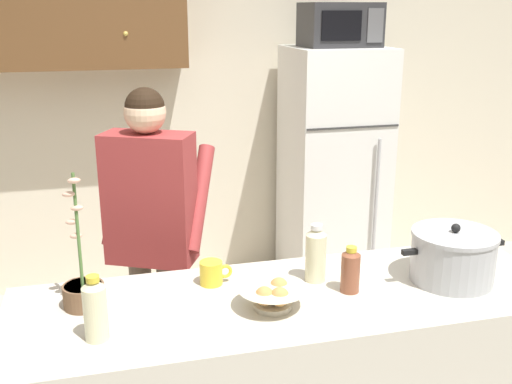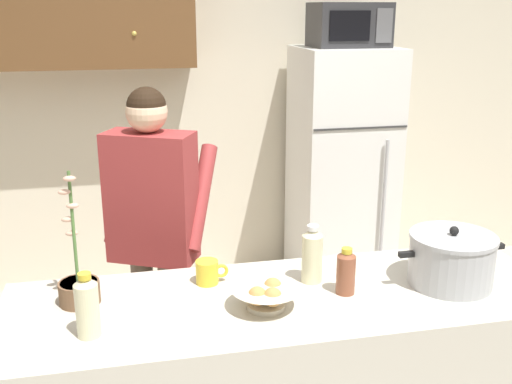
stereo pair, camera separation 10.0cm
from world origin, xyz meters
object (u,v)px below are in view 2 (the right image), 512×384
Objects in this scene: person_near_pot at (153,215)px; bottle_far_corner at (312,254)px; bottle_near_edge at (346,271)px; potted_orchid at (79,285)px; refrigerator at (341,173)px; cooking_pot at (451,259)px; bread_bowl at (266,296)px; bottle_mid_counter at (87,306)px; coffee_mug at (208,272)px; microwave at (349,25)px.

person_near_pot is 0.89m from bottle_far_corner.
bottle_near_edge is 1.00m from potted_orchid.
bottle_near_edge is (-0.66, -1.87, 0.15)m from refrigerator.
cooking_pot is (-0.23, -1.87, 0.16)m from refrigerator.
cooking_pot is at bearing 3.75° from bread_bowl.
coffee_mug is at bearing 35.44° from bottle_mid_counter.
coffee_mug is at bearing -72.81° from person_near_pot.
refrigerator is at bearing 70.50° from bottle_near_edge.
bottle_far_corner is at bearing -113.50° from refrigerator.
bottle_near_edge is at bearing -49.00° from person_near_pot.
person_near_pot is at bearing 131.00° from bottle_near_edge.
refrigerator is 7.23× the size of bottle_far_corner.
potted_orchid is (-0.30, -0.66, -0.02)m from person_near_pot.
microwave is 3.66× the size of coffee_mug.
cooking_pot is at bearing -14.12° from bottle_far_corner.
microwave is 2.32m from bread_bowl.
microwave is at bearing 50.69° from bottle_mid_counter.
bottle_far_corner is (-0.10, 0.13, 0.03)m from bottle_near_edge.
refrigerator reaches higher than bottle_mid_counter.
potted_orchid reaches higher than bottle_near_edge.
bottle_mid_counter is (-0.95, -0.12, 0.02)m from bottle_near_edge.
person_near_pot is 3.65× the size of cooking_pot.
coffee_mug is 0.57× the size of bottle_mid_counter.
microwave is 2.10× the size of bottle_mid_counter.
bread_bowl is (-0.99, -1.90, -0.89)m from microwave.
bread_bowl is (-0.76, -0.05, -0.05)m from cooking_pot.
bottle_far_corner is (0.85, 0.24, 0.00)m from bottle_mid_counter.
refrigerator reaches higher than bread_bowl.
refrigerator reaches higher than person_near_pot.
refrigerator is at bearing 90.07° from microwave.
cooking_pot is 0.76m from bread_bowl.
bread_bowl is 0.30m from bottle_far_corner.
bottle_mid_counter is 0.45× the size of potted_orchid.
potted_orchid is (-1.65, -1.72, -0.87)m from microwave.
microwave is at bearing 37.97° from person_near_pot.
bottle_near_edge is (0.50, -0.20, 0.04)m from coffee_mug.
bread_bowl is at bearing -54.60° from coffee_mug.
person_near_pot is 3.23× the size of potted_orchid.
bottle_near_edge is (0.32, 0.06, 0.04)m from bread_bowl.
bottle_far_corner is at bearing 38.74° from bread_bowl.
potted_orchid is at bearing 179.77° from bottle_far_corner.
bread_bowl is (-0.99, -1.92, 0.11)m from refrigerator.
microwave reaches higher than cooking_pot.
bottle_near_edge is at bearing -52.82° from bottle_far_corner.
person_near_pot is 1.38m from cooking_pot.
bottle_mid_counter is (-0.26, -0.91, 0.02)m from person_near_pot.
bottle_mid_counter is 0.96× the size of bottle_far_corner.
potted_orchid is (-0.05, 0.25, -0.04)m from bottle_mid_counter.
microwave is 2.05m from cooking_pot.
person_near_pot is 0.95m from bottle_mid_counter.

